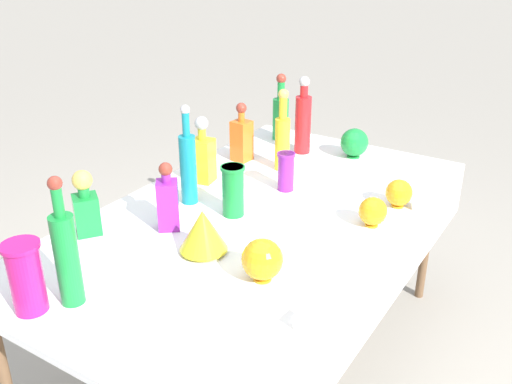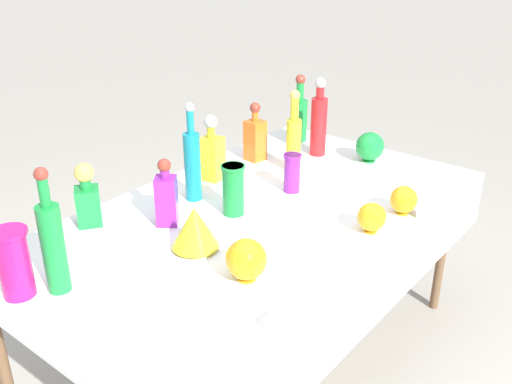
# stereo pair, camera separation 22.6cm
# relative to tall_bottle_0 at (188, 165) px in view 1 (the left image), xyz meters

# --- Properties ---
(ground_plane) EXTENTS (40.00, 40.00, 0.00)m
(ground_plane) POSITION_rel_tall_bottle_0_xyz_m (0.05, -0.30, -0.93)
(ground_plane) COLOR #A0998C
(display_table) EXTENTS (2.02, 1.15, 0.76)m
(display_table) POSITION_rel_tall_bottle_0_xyz_m (0.05, -0.33, -0.22)
(display_table) COLOR white
(display_table) RESTS_ON ground
(tall_bottle_0) EXTENTS (0.07, 0.07, 0.42)m
(tall_bottle_0) POSITION_rel_tall_bottle_0_xyz_m (0.00, 0.00, 0.00)
(tall_bottle_0) COLOR teal
(tall_bottle_0) RESTS_ON display_table
(tall_bottle_1) EXTENTS (0.09, 0.09, 0.36)m
(tall_bottle_1) POSITION_rel_tall_bottle_0_xyz_m (0.89, 0.08, -0.03)
(tall_bottle_1) COLOR #198C38
(tall_bottle_1) RESTS_ON display_table
(tall_bottle_2) EXTENTS (0.07, 0.07, 0.39)m
(tall_bottle_2) POSITION_rel_tall_bottle_0_xyz_m (0.52, -0.15, -0.01)
(tall_bottle_2) COLOR yellow
(tall_bottle_2) RESTS_ON display_table
(tall_bottle_3) EXTENTS (0.08, 0.08, 0.40)m
(tall_bottle_3) POSITION_rel_tall_bottle_0_xyz_m (0.78, -0.12, 0.00)
(tall_bottle_3) COLOR red
(tall_bottle_3) RESTS_ON display_table
(tall_bottle_4) EXTENTS (0.07, 0.07, 0.42)m
(tall_bottle_4) POSITION_rel_tall_bottle_0_xyz_m (-0.75, -0.14, 0.00)
(tall_bottle_4) COLOR #198C38
(tall_bottle_4) RESTS_ON display_table
(square_decanter_0) EXTENTS (0.09, 0.09, 0.29)m
(square_decanter_0) POSITION_rel_tall_bottle_0_xyz_m (0.52, 0.08, -0.05)
(square_decanter_0) COLOR orange
(square_decanter_0) RESTS_ON display_table
(square_decanter_1) EXTENTS (0.13, 0.13, 0.26)m
(square_decanter_1) POSITION_rel_tall_bottle_0_xyz_m (-0.42, 0.16, -0.05)
(square_decanter_1) COLOR #198C38
(square_decanter_1) RESTS_ON display_table
(square_decanter_2) EXTENTS (0.11, 0.11, 0.27)m
(square_decanter_2) POSITION_rel_tall_bottle_0_xyz_m (-0.22, -0.08, -0.05)
(square_decanter_2) COLOR purple
(square_decanter_2) RESTS_ON display_table
(square_decanter_3) EXTENTS (0.11, 0.11, 0.31)m
(square_decanter_3) POSITION_rel_tall_bottle_0_xyz_m (0.21, 0.08, -0.04)
(square_decanter_3) COLOR yellow
(square_decanter_3) RESTS_ON display_table
(slender_vase_0) EXTENTS (0.12, 0.12, 0.23)m
(slender_vase_0) POSITION_rel_tall_bottle_0_xyz_m (-0.85, -0.07, -0.05)
(slender_vase_0) COLOR #C61972
(slender_vase_0) RESTS_ON display_table
(slender_vase_1) EXTENTS (0.10, 0.10, 0.21)m
(slender_vase_1) POSITION_rel_tall_bottle_0_xyz_m (0.00, -0.22, -0.06)
(slender_vase_1) COLOR #198C38
(slender_vase_1) RESTS_ON display_table
(slender_vase_2) EXTENTS (0.08, 0.08, 0.17)m
(slender_vase_2) POSITION_rel_tall_bottle_0_xyz_m (0.33, -0.28, -0.08)
(slender_vase_2) COLOR purple
(slender_vase_2) RESTS_ON display_table
(fluted_vase_0) EXTENTS (0.17, 0.17, 0.16)m
(fluted_vase_0) POSITION_rel_tall_bottle_0_xyz_m (-0.30, -0.30, -0.08)
(fluted_vase_0) COLOR yellow
(fluted_vase_0) RESTS_ON display_table
(round_bowl_0) EXTENTS (0.14, 0.14, 0.15)m
(round_bowl_0) POSITION_rel_tall_bottle_0_xyz_m (0.85, -0.37, -0.09)
(round_bowl_0) COLOR #198C38
(round_bowl_0) RESTS_ON display_table
(round_bowl_1) EXTENTS (0.11, 0.11, 0.12)m
(round_bowl_1) POSITION_rel_tall_bottle_0_xyz_m (0.21, -0.73, -0.11)
(round_bowl_1) COLOR orange
(round_bowl_1) RESTS_ON display_table
(round_bowl_2) EXTENTS (0.11, 0.11, 0.12)m
(round_bowl_2) POSITION_rel_tall_bottle_0_xyz_m (0.43, -0.76, -0.11)
(round_bowl_2) COLOR orange
(round_bowl_2) RESTS_ON display_table
(round_bowl_3) EXTENTS (0.14, 0.14, 0.15)m
(round_bowl_3) POSITION_rel_tall_bottle_0_xyz_m (-0.33, -0.57, -0.09)
(round_bowl_3) COLOR orange
(round_bowl_3) RESTS_ON display_table
(price_tag_left) EXTENTS (0.06, 0.02, 0.04)m
(price_tag_left) POSITION_rel_tall_bottle_0_xyz_m (-0.48, -0.78, -0.15)
(price_tag_left) COLOR white
(price_tag_left) RESTS_ON display_table
(price_tag_center) EXTENTS (0.06, 0.03, 0.04)m
(price_tag_center) POSITION_rel_tall_bottle_0_xyz_m (0.45, -0.83, -0.15)
(price_tag_center) COLOR white
(price_tag_center) RESTS_ON display_table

